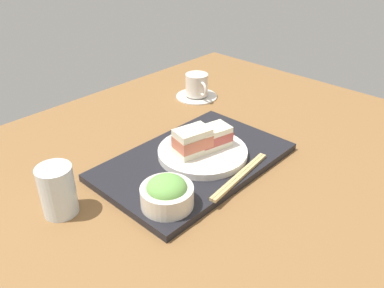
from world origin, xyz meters
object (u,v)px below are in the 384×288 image
sandwich_plate (203,152)px  sandwich_near (192,141)px  sandwich_far (213,137)px  drinking_glass (58,190)px  coffee_cup (197,87)px  salad_bowl (167,193)px  chopsticks_pair (240,176)px

sandwich_plate → sandwich_near: (-2.70, 0.68, 3.78)cm
sandwich_far → drinking_glass: (-34.70, 8.62, -0.62)cm
coffee_cup → salad_bowl: bearing=-143.3°
sandwich_plate → drinking_glass: bearing=166.1°
chopsticks_pair → coffee_cup: (27.53, 37.65, 1.20)cm
sandwich_plate → chopsticks_pair: size_ratio=1.00×
drinking_glass → salad_bowl: bearing=-46.9°
sandwich_near → drinking_glass: size_ratio=0.88×
drinking_glass → sandwich_far: bearing=-13.9°
sandwich_plate → chopsticks_pair: (-1.18, -11.64, -0.43)cm
chopsticks_pair → drinking_glass: (-30.82, 19.58, 3.03)cm
sandwich_plate → drinking_glass: size_ratio=2.03×
sandwich_far → coffee_cup: sandwich_far is taller
sandwich_plate → sandwich_near: bearing=165.9°
sandwich_far → coffee_cup: (23.66, 26.69, -2.45)cm
sandwich_plate → sandwich_far: size_ratio=2.30×
sandwich_near → sandwich_far: sandwich_near is taller
salad_bowl → sandwich_far: bearing=17.1°
chopsticks_pair → salad_bowl: bearing=164.7°
sandwich_plate → drinking_glass: drinking_glass is taller
sandwich_plate → salad_bowl: salad_bowl is taller
sandwich_near → salad_bowl: 17.22cm
salad_bowl → chopsticks_pair: bearing=-15.3°
sandwich_plate → drinking_glass: (-32.00, 7.94, 2.60)cm
sandwich_plate → chopsticks_pair: 11.71cm
sandwich_far → chopsticks_pair: size_ratio=0.43×
sandwich_near → salad_bowl: size_ratio=0.87×
salad_bowl → sandwich_plate: bearing=21.4°
drinking_glass → sandwich_plate: bearing=-13.9°
sandwich_plate → sandwich_far: sandwich_far is taller
sandwich_far → chopsticks_pair: sandwich_far is taller
coffee_cup → drinking_glass: bearing=-162.8°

